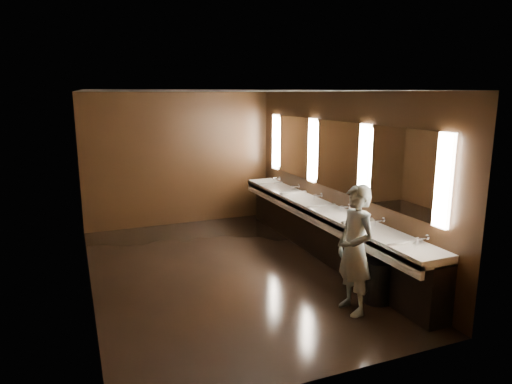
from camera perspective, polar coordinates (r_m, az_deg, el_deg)
floor at (r=7.36m, az=-3.89°, el=-9.89°), size 6.00×6.00×0.00m
ceiling at (r=6.82m, az=-4.24°, el=12.45°), size 4.00×6.00×0.02m
wall_back at (r=9.81m, az=-9.56°, el=4.05°), size 4.00×0.02×2.80m
wall_front at (r=4.30m, az=8.63°, el=-6.50°), size 4.00×0.02×2.80m
wall_left at (r=6.63m, az=-20.70°, el=-0.50°), size 0.02×6.00×2.80m
wall_right at (r=7.80m, az=10.04°, el=1.94°), size 0.02×6.00×2.80m
sink_counter at (r=7.91m, az=8.52°, el=-4.62°), size 0.55×5.40×1.01m
mirror_band at (r=7.74m, az=10.01°, el=4.48°), size 0.06×5.03×1.15m
person at (r=5.94m, az=12.28°, el=-7.07°), size 0.42×0.62×1.67m
trash_bin at (r=6.47m, az=14.94°, el=-10.74°), size 0.49×0.49×0.58m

